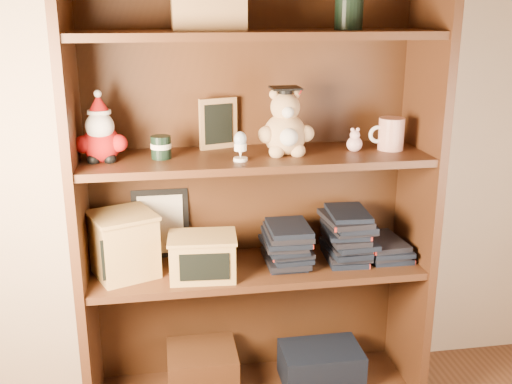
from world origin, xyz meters
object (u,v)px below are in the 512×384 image
grad_teddy_bear (285,128)px  teacher_mug (390,134)px  bookcase (253,199)px  treats_box (124,244)px

grad_teddy_bear → teacher_mug: grad_teddy_bear is taller
bookcase → teacher_mug: (0.47, -0.05, 0.23)m
grad_teddy_bear → treats_box: (-0.55, 0.01, -0.38)m
bookcase → grad_teddy_bear: 0.28m
bookcase → grad_teddy_bear: (0.10, -0.06, 0.26)m
teacher_mug → treats_box: (-0.92, -0.00, -0.34)m
teacher_mug → treats_box: 0.98m
bookcase → treats_box: bearing=-173.4°
bookcase → grad_teddy_bear: bookcase is taller
grad_teddy_bear → treats_box: size_ratio=0.89×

